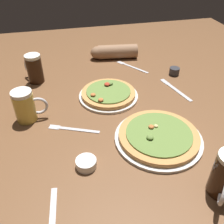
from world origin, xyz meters
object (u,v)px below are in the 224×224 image
Objects in this scene: pizza_plate_near at (158,136)px; pizza_plate_far at (108,94)px; beer_mug_pale at (34,69)px; knife_right at (52,224)px; diner_arm at (113,52)px; knife_spare at (175,89)px; beer_mug_amber at (25,106)px; ramekin_butter at (86,163)px; fork_spare at (73,129)px; ramekin_sauce at (174,71)px; fork_left at (132,66)px.

pizza_plate_far is at bearing 109.90° from pizza_plate_near.
knife_right is at bearing -86.72° from beer_mug_pale.
knife_spare is at bearing -63.12° from diner_arm.
beer_mug_amber reaches higher than diner_arm.
ramekin_butter is 0.25× the size of diner_arm.
pizza_plate_near is 0.30m from ramekin_butter.
knife_spare is 0.80× the size of diner_arm.
knife_spare is at bearing 19.32° from fork_spare.
ramekin_sauce is at bearing 46.30° from knife_right.
pizza_plate_far is 1.90× the size of beer_mug_pale.
beer_mug_pale is 0.47m from fork_spare.
fork_spare is (-0.32, 0.14, -0.01)m from pizza_plate_near.
fork_left is (0.54, 0.04, -0.07)m from beer_mug_pale.
beer_mug_pale is at bearing 172.47° from ramekin_sauce.
beer_mug_pale is (0.03, 0.33, 0.01)m from beer_mug_amber.
beer_mug_amber is 0.81m from ramekin_sauce.
diner_arm is at bearing 73.91° from pizza_plate_far.
pizza_plate_far reaches higher than ramekin_sauce.
beer_mug_amber reaches higher than pizza_plate_far.
knife_right is 0.40m from fork_spare.
beer_mug_amber is 0.59× the size of knife_spare.
knife_right and fork_spare have the same top height.
beer_mug_pale is 2.72× the size of ramekin_sauce.
ramekin_butter is 0.31× the size of knife_right.
pizza_plate_near reaches higher than knife_right.
pizza_plate_far reaches higher than pizza_plate_near.
fork_spare is (0.10, 0.39, 0.00)m from knife_right.
knife_right is at bearing -123.87° from ramekin_butter.
diner_arm reaches higher than pizza_plate_far.
pizza_plate_near is 0.55m from beer_mug_amber.
fork_left is (0.37, 0.69, -0.01)m from ramekin_butter.
pizza_plate_far is 1.22× the size of knife_right.
fork_spare is at bearing 75.89° from knife_right.
ramekin_sauce is 0.16m from knife_spare.
diner_arm reaches higher than ramekin_butter.
knife_right is at bearing -104.11° from fork_spare.
ramekin_butter reaches higher than fork_spare.
fork_spare is (0.15, -0.44, -0.07)m from beer_mug_pale.
pizza_plate_near is at bearing -90.05° from diner_arm.
diner_arm is (-0.08, 0.14, 0.04)m from fork_left.
ramekin_butter is at bearing -136.44° from ramekin_sauce.
beer_mug_amber is 0.72m from knife_spare.
beer_mug_pale reaches higher than beer_mug_amber.
pizza_plate_near reaches higher than fork_left.
knife_spare is (0.68, -0.25, -0.07)m from beer_mug_pale.
ramekin_butter reaches higher than knife_spare.
beer_mug_amber is 1.95× the size of ramekin_butter.
pizza_plate_near is at bearing 13.36° from ramekin_butter.
knife_spare is (-0.06, -0.15, -0.02)m from ramekin_sauce.
ramekin_sauce is at bearing 16.44° from beer_mug_amber.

